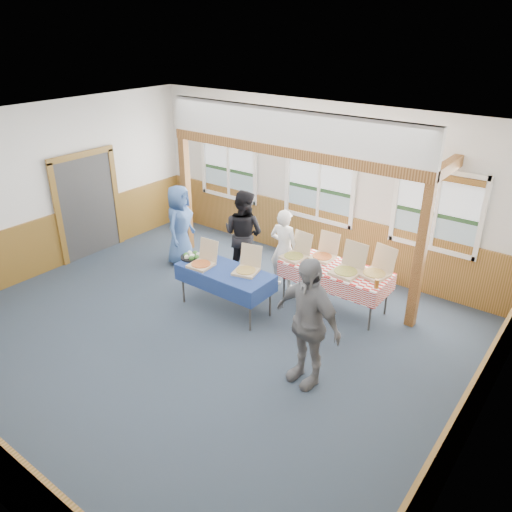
{
  "coord_description": "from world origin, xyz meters",
  "views": [
    {
      "loc": [
        4.66,
        -4.74,
        4.53
      ],
      "look_at": [
        0.31,
        1.0,
        1.1
      ],
      "focal_mm": 35.0,
      "sensor_mm": 36.0,
      "label": 1
    }
  ],
  "objects_px": {
    "table_right": "(335,270)",
    "man_blue": "(180,225)",
    "woman_black": "(243,234)",
    "person_grey": "(307,322)",
    "woman_white": "(284,249)",
    "table_left": "(225,273)"
  },
  "relations": [
    {
      "from": "table_right",
      "to": "man_blue",
      "type": "xyz_separation_m",
      "value": [
        -3.35,
        -0.32,
        0.12
      ]
    },
    {
      "from": "table_right",
      "to": "woman_black",
      "type": "relative_size",
      "value": 1.16
    },
    {
      "from": "woman_black",
      "to": "person_grey",
      "type": "distance_m",
      "value": 3.29
    },
    {
      "from": "table_right",
      "to": "woman_white",
      "type": "relative_size",
      "value": 1.3
    },
    {
      "from": "table_left",
      "to": "table_right",
      "type": "height_order",
      "value": "same"
    },
    {
      "from": "table_left",
      "to": "table_right",
      "type": "bearing_deg",
      "value": 15.11
    },
    {
      "from": "table_right",
      "to": "woman_white",
      "type": "height_order",
      "value": "woman_white"
    },
    {
      "from": "woman_white",
      "to": "man_blue",
      "type": "xyz_separation_m",
      "value": [
        -2.26,
        -0.38,
        0.05
      ]
    },
    {
      "from": "table_right",
      "to": "man_blue",
      "type": "bearing_deg",
      "value": -157.94
    },
    {
      "from": "table_left",
      "to": "woman_white",
      "type": "height_order",
      "value": "woman_white"
    },
    {
      "from": "table_right",
      "to": "man_blue",
      "type": "height_order",
      "value": "man_blue"
    },
    {
      "from": "table_left",
      "to": "woman_white",
      "type": "bearing_deg",
      "value": 50.32
    },
    {
      "from": "table_right",
      "to": "person_grey",
      "type": "height_order",
      "value": "person_grey"
    },
    {
      "from": "table_right",
      "to": "person_grey",
      "type": "xyz_separation_m",
      "value": [
        0.65,
        -1.96,
        0.23
      ]
    },
    {
      "from": "table_left",
      "to": "table_right",
      "type": "xyz_separation_m",
      "value": [
        1.43,
        1.19,
        0.01
      ]
    },
    {
      "from": "woman_white",
      "to": "woman_black",
      "type": "bearing_deg",
      "value": -1.29
    },
    {
      "from": "woman_white",
      "to": "table_left",
      "type": "bearing_deg",
      "value": 70.89
    },
    {
      "from": "woman_black",
      "to": "man_blue",
      "type": "height_order",
      "value": "woman_black"
    },
    {
      "from": "table_left",
      "to": "woman_black",
      "type": "xyz_separation_m",
      "value": [
        -0.56,
        1.21,
        0.16
      ]
    },
    {
      "from": "person_grey",
      "to": "table_right",
      "type": "bearing_deg",
      "value": 120.24
    },
    {
      "from": "person_grey",
      "to": "woman_white",
      "type": "bearing_deg",
      "value": 142.76
    },
    {
      "from": "woman_black",
      "to": "table_left",
      "type": "bearing_deg",
      "value": 110.5
    }
  ]
}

